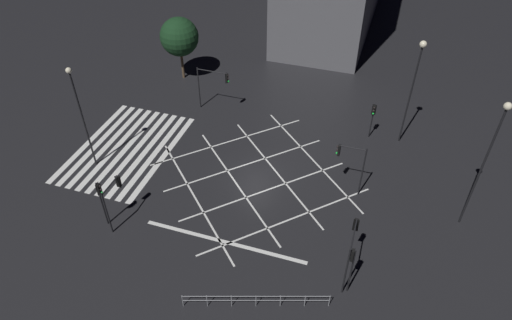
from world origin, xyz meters
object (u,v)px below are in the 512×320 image
Objects in this scene: traffic_light_se_cross at (101,196)px; traffic_light_median_north at (350,159)px; traffic_light_ne_cross at (352,262)px; traffic_light_se_main at (114,193)px; street_lamp_far at (79,105)px; traffic_light_nw_main at (373,114)px; traffic_light_sw_cross at (214,81)px; street_lamp_east at (490,147)px; street_lamp_west at (416,72)px; street_tree_near at (179,37)px; traffic_light_ne_main at (352,243)px.

traffic_light_median_north is at bearing 29.07° from traffic_light_se_cross.
traffic_light_se_main is at bearing -2.71° from traffic_light_ne_cross.
street_lamp_far is at bearing 130.40° from traffic_light_se_cross.
traffic_light_sw_cross is (0.16, -14.66, 0.74)m from traffic_light_nw_main.
street_lamp_far is (10.77, -21.13, 3.35)m from traffic_light_nw_main.
traffic_light_se_cross is at bearing -71.48° from street_lamp_east.
traffic_light_ne_cross is (16.35, 15.37, -0.37)m from traffic_light_sw_cross.
street_lamp_west reaches higher than street_lamp_far.
traffic_light_sw_cross is 0.65× the size of street_tree_near.
street_lamp_west is at bearing 115.02° from street_lamp_far.
traffic_light_ne_cross reaches higher than traffic_light_nw_main.
traffic_light_median_north reaches higher than traffic_light_se_main.
street_tree_near is at bearing 176.84° from street_lamp_far.
traffic_light_nw_main is at bearing 1.91° from traffic_light_ne_main.
traffic_light_sw_cross is 17.67m from street_lamp_west.
traffic_light_ne_main is at bearing -88.54° from traffic_light_se_main.
traffic_light_nw_main is 0.82× the size of traffic_light_ne_main.
traffic_light_se_cross is at bearing -0.84° from traffic_light_ne_cross.
street_lamp_far is at bearing -14.71° from traffic_light_ne_cross.
street_lamp_east is (8.20, 7.58, 4.42)m from traffic_light_nw_main.
traffic_light_median_north is at bearing -28.34° from traffic_light_sw_cross.
traffic_light_median_north is (7.59, -0.88, 0.80)m from traffic_light_nw_main.
street_lamp_far is (-4.95, -5.33, 3.05)m from traffic_light_se_main.
traffic_light_sw_cross reaches higher than traffic_light_nw_main.
street_lamp_west is at bearing -96.47° from traffic_light_ne_cross.
traffic_light_sw_cross reaches higher than traffic_light_se_cross.
street_lamp_east is (-8.31, 6.87, 4.06)m from traffic_light_ne_cross.
traffic_light_se_cross is 0.94× the size of traffic_light_ne_main.
street_lamp_west is (-0.47, 17.28, 3.67)m from traffic_light_sw_cross.
traffic_light_se_main is at bearing -72.16° from street_lamp_east.
street_lamp_west reaches higher than traffic_light_nw_main.
traffic_light_se_cross is 7.80m from street_lamp_far.
traffic_light_sw_cross is 22.45m from traffic_light_ne_cross.
traffic_light_median_north is (7.44, 13.78, 0.05)m from traffic_light_sw_cross.
street_tree_near reaches higher than traffic_light_ne_cross.
street_lamp_far is at bearing 78.16° from traffic_light_ne_main.
traffic_light_sw_cross reaches higher than traffic_light_se_main.
traffic_light_sw_cross is at bearing 45.04° from traffic_light_ne_main.
traffic_light_sw_cross is at bearing -89.38° from traffic_light_nw_main.
traffic_light_se_main is 16.53m from traffic_light_ne_cross.
traffic_light_se_cross and traffic_light_ne_cross have the same top height.
traffic_light_se_cross is 0.60× the size of street_tree_near.
street_lamp_far is (-5.48, -4.67, 2.99)m from traffic_light_se_cross.
street_lamp_east reaches higher than traffic_light_sw_cross.
traffic_light_se_main reaches higher than traffic_light_nw_main.
traffic_light_ne_main is 16.21m from street_lamp_west.
street_lamp_west is at bearing 79.41° from street_tree_near.
street_tree_near is (-19.90, -20.80, 1.52)m from traffic_light_ne_main.
street_lamp_far is at bearing -3.16° from street_tree_near.
traffic_light_ne_main reaches higher than traffic_light_nw_main.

